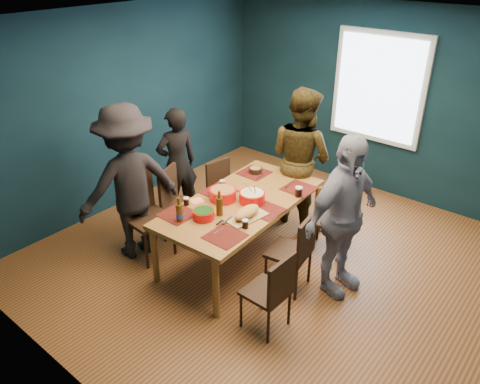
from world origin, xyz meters
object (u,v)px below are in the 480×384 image
at_px(chair_right_near, 273,288).
at_px(bowl_dumpling, 252,197).
at_px(chair_left_far, 223,187).
at_px(chair_right_mid, 297,247).
at_px(chair_left_mid, 176,198).
at_px(chair_right_far, 337,215).
at_px(person_near_left, 129,183).
at_px(bowl_salad, 223,194).
at_px(chair_left_near, 143,208).
at_px(person_back, 301,158).
at_px(dining_table, 241,207).
at_px(cutting_board, 247,213).
at_px(person_far_left, 177,164).
at_px(person_right, 343,218).
at_px(bowl_herbs, 203,214).

xyz_separation_m(chair_right_near, bowl_dumpling, (-0.87, 0.79, 0.34)).
distance_m(chair_left_far, chair_right_mid, 1.66).
height_order(chair_left_mid, chair_right_far, chair_left_mid).
relative_size(chair_left_far, person_near_left, 0.46).
bearing_deg(bowl_salad, chair_left_far, 132.03).
xyz_separation_m(chair_left_near, person_near_left, (-0.10, -0.08, 0.33)).
relative_size(person_back, bowl_dumpling, 6.23).
height_order(dining_table, chair_left_mid, chair_left_mid).
height_order(person_back, cutting_board, person_back).
relative_size(chair_right_near, person_far_left, 0.56).
height_order(chair_left_near, bowl_dumpling, bowl_dumpling).
bearing_deg(bowl_salad, chair_right_mid, 2.15).
relative_size(chair_left_near, person_far_left, 0.67).
bearing_deg(chair_left_far, chair_right_near, -25.32).
bearing_deg(chair_left_mid, person_far_left, 114.34).
xyz_separation_m(chair_left_near, chair_right_mid, (1.79, 0.56, -0.07)).
bearing_deg(cutting_board, chair_right_near, -24.61).
bearing_deg(dining_table, chair_right_mid, -7.68).
xyz_separation_m(chair_right_far, person_far_left, (-2.11, -0.55, 0.24)).
relative_size(chair_left_mid, cutting_board, 1.62).
distance_m(chair_left_near, person_right, 2.31).
bearing_deg(chair_right_mid, bowl_dumpling, 160.84).
height_order(chair_left_mid, person_right, person_right).
relative_size(chair_left_near, person_right, 0.58).
height_order(bowl_salad, bowl_herbs, bowl_salad).
height_order(chair_right_mid, cutting_board, chair_right_mid).
bearing_deg(cutting_board, chair_right_mid, 29.23).
relative_size(chair_left_mid, bowl_salad, 3.03).
xyz_separation_m(person_back, bowl_salad, (-0.21, -1.27, -0.07)).
distance_m(chair_right_far, person_far_left, 2.19).
relative_size(chair_right_mid, chair_right_near, 1.06).
height_order(person_right, cutting_board, person_right).
bearing_deg(person_near_left, dining_table, 139.02).
xyz_separation_m(person_near_left, bowl_herbs, (1.02, 0.16, -0.10)).
distance_m(chair_right_mid, chair_right_near, 0.69).
relative_size(chair_right_far, person_far_left, 0.58).
relative_size(chair_left_mid, chair_right_far, 1.04).
relative_size(chair_left_far, bowl_herbs, 3.64).
distance_m(dining_table, cutting_board, 0.40).
bearing_deg(person_back, bowl_dumpling, 104.71).
bearing_deg(person_right, person_near_left, 123.44).
bearing_deg(person_right, bowl_dumpling, 110.01).
height_order(bowl_salad, cutting_board, bowl_salad).
xyz_separation_m(chair_right_near, bowl_salad, (-1.16, 0.63, 0.34)).
xyz_separation_m(person_right, bowl_dumpling, (-1.03, -0.17, -0.04)).
distance_m(chair_right_mid, bowl_salad, 1.04).
relative_size(bowl_salad, cutting_board, 0.53).
bearing_deg(bowl_herbs, chair_right_near, -9.82).
bearing_deg(bowl_dumpling, cutting_board, -61.13).
height_order(chair_right_far, bowl_salad, bowl_salad).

